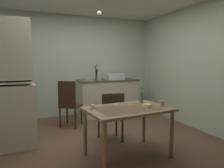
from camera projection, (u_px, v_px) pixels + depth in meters
name	position (u px, v px, depth m)	size (l,w,h in m)	color
ground_plane	(103.00, 142.00, 3.59)	(5.05, 5.05, 0.00)	brown
wall_back	(76.00, 66.00, 5.33)	(4.15, 0.10, 2.53)	beige
wall_right	(198.00, 68.00, 4.24)	(0.10, 4.10, 2.53)	beige
hutch_cabinet	(3.00, 89.00, 3.25)	(0.95, 0.49, 2.05)	beige
counter_cabinet	(108.00, 97.00, 5.37)	(1.52, 0.64, 0.92)	beige
sink_basin	(115.00, 76.00, 5.38)	(0.44, 0.34, 0.15)	white
hand_pump	(97.00, 73.00, 5.23)	(0.05, 0.27, 0.39)	#232328
mixing_bowl_counter	(88.00, 79.00, 5.06)	(0.28, 0.28, 0.07)	tan
stoneware_crock	(99.00, 77.00, 5.25)	(0.12, 0.12, 0.12)	beige
dining_table	(128.00, 114.00, 3.00)	(1.25, 0.89, 0.73)	#926D4E
chair_far_side	(111.00, 115.00, 3.59)	(0.44, 0.44, 0.86)	#37281C
chair_by_counter	(69.00, 103.00, 4.36)	(0.56, 0.56, 0.99)	#34261A
serving_bowl_wide	(147.00, 106.00, 3.01)	(0.13, 0.13, 0.05)	beige
teacup_cream	(162.00, 103.00, 3.10)	(0.07, 0.07, 0.08)	tan
mug_dark	(92.00, 107.00, 2.92)	(0.07, 0.07, 0.06)	beige
glass_bottle	(141.00, 97.00, 3.33)	(0.06, 0.06, 0.25)	#4C7F56
table_knife	(148.00, 110.00, 2.83)	(0.18, 0.02, 0.01)	silver
teaspoon_near_bowl	(115.00, 105.00, 3.16)	(0.13, 0.02, 0.01)	beige
teaspoon_by_cup	(131.00, 106.00, 3.11)	(0.13, 0.02, 0.01)	beige
pendant_bulb	(99.00, 13.00, 3.69)	(0.08, 0.08, 0.08)	#F9EFCC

